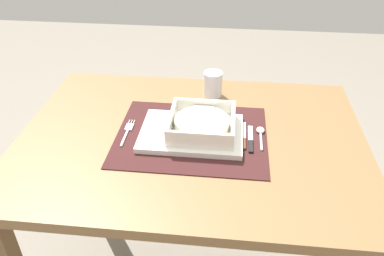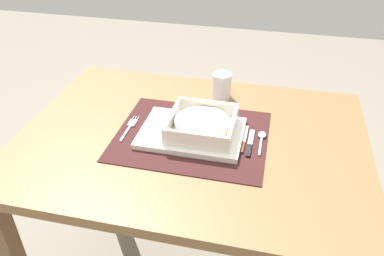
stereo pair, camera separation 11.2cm
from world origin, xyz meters
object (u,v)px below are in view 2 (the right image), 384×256
object	(u,v)px
bread_knife	(243,141)
drinking_glass	(222,87)
spoon	(262,137)
dining_table	(192,163)
fork	(130,126)
butter_knife	(250,145)
porridge_bowl	(202,125)

from	to	relation	value
bread_knife	drinking_glass	world-z (taller)	drinking_glass
spoon	drinking_glass	size ratio (longest dim) A/B	1.30
dining_table	bread_knife	distance (m)	0.19
spoon	bread_knife	world-z (taller)	spoon
fork	spoon	size ratio (longest dim) A/B	1.23
spoon	fork	bearing A→B (deg)	-172.89
spoon	butter_knife	distance (m)	0.05
porridge_bowl	fork	world-z (taller)	porridge_bowl
dining_table	fork	xyz separation A→B (m)	(-0.19, 0.00, 0.11)
spoon	drinking_glass	xyz separation A→B (m)	(-0.16, 0.22, 0.03)
porridge_bowl	drinking_glass	xyz separation A→B (m)	(0.02, 0.25, -0.00)
bread_knife	dining_table	bearing A→B (deg)	-176.25
fork	bread_knife	bearing A→B (deg)	1.33
dining_table	porridge_bowl	world-z (taller)	porridge_bowl
butter_knife	bread_knife	bearing A→B (deg)	139.46
spoon	bread_knife	distance (m)	0.06
butter_knife	drinking_glass	xyz separation A→B (m)	(-0.13, 0.26, 0.03)
butter_knife	bread_knife	world-z (taller)	same
dining_table	butter_knife	xyz separation A→B (m)	(0.17, -0.01, 0.11)
spoon	bread_knife	bearing A→B (deg)	-149.60
porridge_bowl	spoon	xyz separation A→B (m)	(0.17, 0.02, -0.03)
porridge_bowl	drinking_glass	bearing A→B (deg)	86.27
butter_knife	fork	bearing A→B (deg)	174.43
fork	drinking_glass	world-z (taller)	drinking_glass
porridge_bowl	butter_knife	bearing A→B (deg)	-7.26
drinking_glass	butter_knife	bearing A→B (deg)	-64.56
porridge_bowl	spoon	world-z (taller)	porridge_bowl
fork	butter_knife	world-z (taller)	butter_knife
dining_table	spoon	bearing A→B (deg)	8.13
bread_knife	fork	bearing A→B (deg)	-177.13
dining_table	porridge_bowl	xyz separation A→B (m)	(0.03, 0.01, 0.14)
dining_table	porridge_bowl	bearing A→B (deg)	11.26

